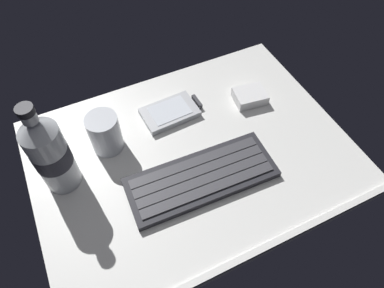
# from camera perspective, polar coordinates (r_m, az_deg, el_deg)

# --- Properties ---
(ground_plane) EXTENTS (0.64, 0.48, 0.03)m
(ground_plane) POSITION_cam_1_polar(r_m,az_deg,el_deg) (0.72, 0.08, -2.01)
(ground_plane) COLOR silver
(keyboard) EXTENTS (0.29, 0.12, 0.02)m
(keyboard) POSITION_cam_1_polar(r_m,az_deg,el_deg) (0.67, 1.55, -5.49)
(keyboard) COLOR #232328
(keyboard) RESTS_ON ground_plane
(handheld_device) EXTENTS (0.13, 0.08, 0.02)m
(handheld_device) POSITION_cam_1_polar(r_m,az_deg,el_deg) (0.78, -3.24, 5.36)
(handheld_device) COLOR #B7BABF
(handheld_device) RESTS_ON ground_plane
(juice_cup) EXTENTS (0.06, 0.06, 0.09)m
(juice_cup) POSITION_cam_1_polar(r_m,az_deg,el_deg) (0.72, -14.05, 1.59)
(juice_cup) COLOR silver
(juice_cup) RESTS_ON ground_plane
(water_bottle) EXTENTS (0.07, 0.07, 0.21)m
(water_bottle) POSITION_cam_1_polar(r_m,az_deg,el_deg) (0.65, -22.30, -1.44)
(water_bottle) COLOR silver
(water_bottle) RESTS_ON ground_plane
(charger_block) EXTENTS (0.08, 0.07, 0.02)m
(charger_block) POSITION_cam_1_polar(r_m,az_deg,el_deg) (0.81, 9.48, 7.73)
(charger_block) COLOR white
(charger_block) RESTS_ON ground_plane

